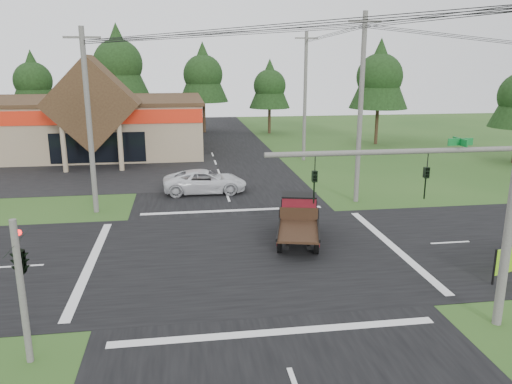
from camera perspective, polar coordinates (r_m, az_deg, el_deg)
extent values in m
plane|color=#294E1C|center=(23.19, -0.92, -7.11)|extent=(120.00, 120.00, 0.00)
cube|color=black|center=(23.19, -0.92, -7.09)|extent=(12.00, 120.00, 0.02)
cube|color=black|center=(23.19, -0.92, -7.09)|extent=(120.00, 12.00, 0.02)
cube|color=black|center=(42.76, -23.45, 1.81)|extent=(28.00, 14.00, 0.02)
cube|color=tan|center=(53.38, -22.88, 6.90)|extent=(30.00, 15.00, 5.00)
cube|color=#3C2618|center=(53.15, -23.15, 9.62)|extent=(30.40, 15.40, 0.30)
cube|color=#B6210E|center=(45.98, -25.32, 7.61)|extent=(30.00, 0.12, 1.20)
cube|color=#3C2618|center=(43.59, -18.19, 9.55)|extent=(7.78, 4.00, 7.78)
cylinder|color=tan|center=(42.73, -21.12, 4.75)|extent=(0.40, 0.40, 4.00)
cylinder|color=tan|center=(41.99, -15.24, 5.05)|extent=(0.40, 0.40, 4.00)
cube|color=black|center=(44.99, -17.61, 4.85)|extent=(8.00, 0.08, 2.60)
cylinder|color=#595651|center=(18.00, 26.98, -3.41)|extent=(0.24, 0.24, 7.00)
cylinder|color=#595651|center=(15.45, 15.81, 4.46)|extent=(8.00, 0.16, 0.16)
imported|color=black|center=(16.07, 18.83, 0.96)|extent=(0.16, 0.20, 1.00)
imported|color=black|center=(14.81, 6.68, 0.54)|extent=(0.16, 0.20, 1.00)
cube|color=#0C6626|center=(16.33, 22.32, 5.33)|extent=(0.80, 0.04, 0.22)
cylinder|color=#595651|center=(15.96, -25.19, -10.41)|extent=(0.20, 0.20, 4.40)
imported|color=black|center=(15.61, -25.58, -5.08)|extent=(0.53, 2.48, 1.00)
sphere|color=#FF0C0C|center=(15.68, -25.51, -4.21)|extent=(0.18, 0.18, 0.18)
cylinder|color=#595651|center=(30.01, -18.53, 7.47)|extent=(0.30, 0.30, 10.50)
cube|color=#595651|center=(29.85, -19.27, 16.35)|extent=(2.00, 0.12, 0.12)
cylinder|color=#595651|center=(31.42, 11.85, 9.12)|extent=(0.30, 0.30, 11.50)
cube|color=#595651|center=(31.38, 12.36, 18.51)|extent=(2.00, 0.12, 0.12)
cylinder|color=#595651|center=(44.79, 5.62, 10.70)|extent=(0.30, 0.30, 11.20)
cube|color=#595651|center=(44.74, 5.79, 17.10)|extent=(2.00, 0.12, 0.12)
cylinder|color=#332316|center=(66.01, -23.71, 7.42)|extent=(0.36, 0.36, 3.50)
cone|color=black|center=(65.68, -24.16, 11.78)|extent=(5.60, 5.60, 6.60)
sphere|color=black|center=(65.69, -24.14, 11.52)|extent=(4.40, 4.40, 4.40)
cylinder|color=#332316|center=(63.10, -15.12, 8.34)|extent=(0.36, 0.36, 4.55)
cone|color=black|center=(62.78, -15.52, 14.30)|extent=(7.28, 7.28, 8.58)
sphere|color=black|center=(62.78, -15.50, 13.95)|extent=(5.72, 5.72, 5.72)
cylinder|color=#332316|center=(63.78, -5.95, 8.51)|extent=(0.36, 0.36, 3.85)
cone|color=black|center=(63.44, -6.08, 13.50)|extent=(6.16, 6.16, 7.26)
sphere|color=black|center=(63.45, -6.08, 13.20)|extent=(4.84, 4.84, 4.84)
cylinder|color=#332316|center=(62.70, 1.54, 8.15)|extent=(0.36, 0.36, 3.15)
cone|color=black|center=(62.36, 1.57, 12.31)|extent=(5.04, 5.04, 5.94)
sphere|color=black|center=(62.37, 1.57, 12.06)|extent=(3.96, 3.96, 3.96)
cylinder|color=#332316|center=(55.82, 13.61, 7.32)|extent=(0.36, 0.36, 3.85)
cone|color=black|center=(55.43, 13.96, 13.02)|extent=(6.16, 6.16, 7.26)
sphere|color=black|center=(55.44, 13.94, 12.68)|extent=(4.84, 4.84, 4.84)
imported|color=silver|center=(33.92, -5.84, 1.21)|extent=(5.60, 2.59, 1.55)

